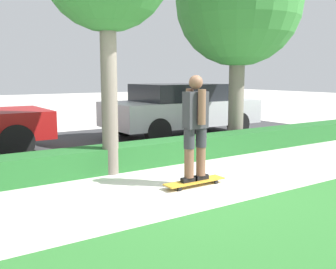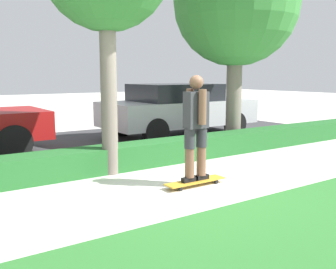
% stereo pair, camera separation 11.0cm
% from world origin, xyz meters
% --- Properties ---
extents(ground_plane, '(60.00, 60.00, 0.00)m').
position_xyz_m(ground_plane, '(0.00, 0.00, 0.00)').
color(ground_plane, beige).
extents(street_asphalt, '(14.95, 5.00, 0.01)m').
position_xyz_m(street_asphalt, '(0.00, 4.20, 0.00)').
color(street_asphalt, '#38383A').
rests_on(street_asphalt, ground_plane).
extents(hedge_row, '(14.95, 0.60, 0.43)m').
position_xyz_m(hedge_row, '(0.00, 1.60, 0.22)').
color(hedge_row, '#236028').
rests_on(hedge_row, ground_plane).
extents(skateboard, '(1.02, 0.24, 0.08)m').
position_xyz_m(skateboard, '(0.13, -0.03, 0.07)').
color(skateboard, gold).
rests_on(skateboard, ground_plane).
extents(skater_person, '(0.49, 0.41, 1.60)m').
position_xyz_m(skater_person, '(0.13, -0.03, 0.93)').
color(skater_person, black).
rests_on(skater_person, skateboard).
extents(tree_far, '(2.88, 2.88, 4.75)m').
position_xyz_m(tree_far, '(3.03, 2.18, 3.29)').
color(tree_far, '#70665B').
rests_on(tree_far, ground_plane).
extents(parked_car_middle, '(4.27, 1.95, 1.44)m').
position_xyz_m(parked_car_middle, '(2.85, 4.15, 0.76)').
color(parked_car_middle, '#B7B7BC').
rests_on(parked_car_middle, ground_plane).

